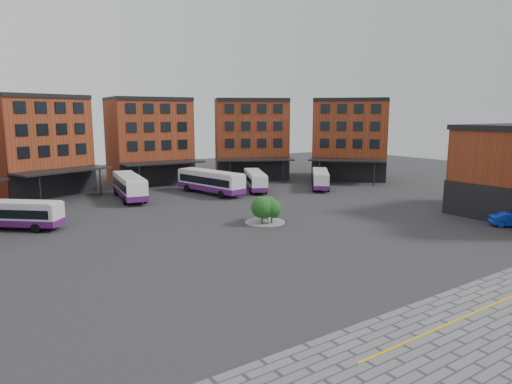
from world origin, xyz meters
TOP-DOWN VIEW (x-y plane):
  - ground at (0.00, 0.00)m, footprint 160.00×160.00m
  - yellow_line at (2.00, -14.00)m, footprint 26.00×0.15m
  - main_building at (-4.77, 38.25)m, footprint 94.14×42.48m
  - tree_island at (1.96, 11.59)m, footprint 4.40×4.40m
  - bus_b at (-21.42, 24.47)m, footprint 9.55×8.77m
  - bus_c at (-5.58, 34.10)m, footprint 4.61×12.36m
  - bus_d at (5.84, 31.42)m, footprint 5.24×12.63m
  - bus_e at (13.25, 30.44)m, footprint 6.79×10.43m
  - bus_f at (22.93, 26.06)m, footprint 8.47×9.38m

SIDE VIEW (x-z plane):
  - ground at x=0.00m, z-range 0.00..0.00m
  - yellow_line at x=2.00m, z-range 0.02..0.04m
  - bus_f at x=22.93m, z-range 0.12..3.02m
  - bus_e at x=13.25m, z-range 0.12..3.07m
  - bus_b at x=-21.42m, z-range 0.12..3.10m
  - tree_island at x=1.96m, z-range 0.10..3.21m
  - bus_c at x=-5.58m, z-range 0.14..3.55m
  - bus_d at x=5.84m, z-range 0.15..3.62m
  - main_building at x=-4.77m, z-range -0.07..14.53m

